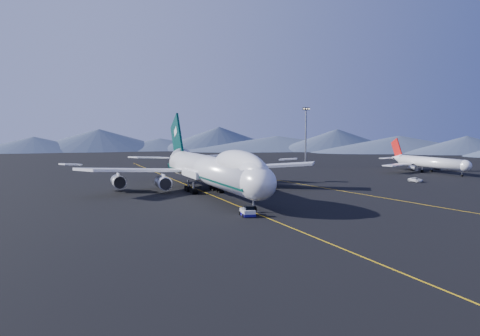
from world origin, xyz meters
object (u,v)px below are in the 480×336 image
object	(u,v)px
boeing_747	(210,169)
second_jet	(428,162)
floodlight_mast	(306,136)
pushback_tug	(248,213)
service_van	(416,180)

from	to	relation	value
boeing_747	second_jet	world-z (taller)	boeing_747
boeing_747	floodlight_mast	distance (m)	93.89
pushback_tug	second_jet	xyz separation A→B (m)	(88.74, 60.66, 2.85)
second_jet	floodlight_mast	xyz separation A→B (m)	(-25.38, 40.35, 8.18)
second_jet	boeing_747	bearing A→B (deg)	-166.32
pushback_tug	service_van	distance (m)	74.45
pushback_tug	second_jet	world-z (taller)	second_jet
service_van	pushback_tug	bearing A→B (deg)	-155.98
second_jet	floodlight_mast	bearing A→B (deg)	116.19
pushback_tug	service_van	xyz separation A→B (m)	(64.81, 36.63, 0.04)
floodlight_mast	boeing_747	bearing A→B (deg)	-130.57
pushback_tug	second_jet	bearing A→B (deg)	43.04
boeing_747	service_van	bearing A→B (deg)	6.22
boeing_747	pushback_tug	size ratio (longest dim) A/B	16.11
boeing_747	service_van	xyz separation A→B (m)	(62.40, 6.80, -5.19)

